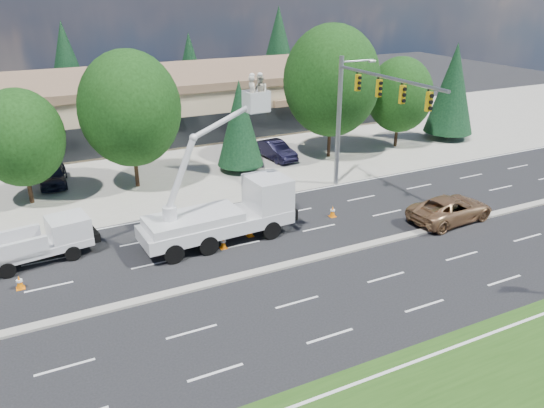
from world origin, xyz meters
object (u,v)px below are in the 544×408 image
bucket_truck (230,206)px  minivan (451,209)px  signal_mast (358,106)px  utility_pickup (45,244)px

bucket_truck → minivan: bucket_truck is taller
bucket_truck → minivan: (12.90, -3.65, -1.21)m
signal_mast → utility_pickup: signal_mast is taller
signal_mast → utility_pickup: 20.54m
bucket_truck → utility_pickup: bearing=165.0°
signal_mast → bucket_truck: size_ratio=1.11×
bucket_truck → signal_mast: bearing=12.1°
signal_mast → minivan: signal_mast is taller
bucket_truck → minivan: size_ratio=1.64×
signal_mast → minivan: 8.75m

